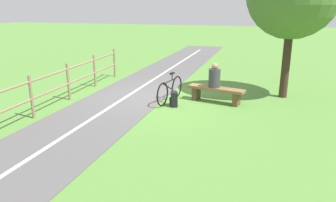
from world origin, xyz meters
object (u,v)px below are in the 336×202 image
object	(u,v)px
bench	(216,92)
backpack	(174,99)
person_seated	(214,77)
bicycle	(170,90)

from	to	relation	value
bench	backpack	size ratio (longest dim) A/B	4.07
bench	person_seated	xyz separation A→B (m)	(0.07, -0.02, 0.46)
bicycle	backpack	distance (m)	0.53
person_seated	bicycle	world-z (taller)	person_seated
bicycle	person_seated	bearing A→B (deg)	113.24
bicycle	backpack	bearing A→B (deg)	38.74
bench	person_seated	world-z (taller)	person_seated
bicycle	backpack	size ratio (longest dim) A/B	3.90
bicycle	backpack	world-z (taller)	bicycle
person_seated	backpack	size ratio (longest dim) A/B	1.69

